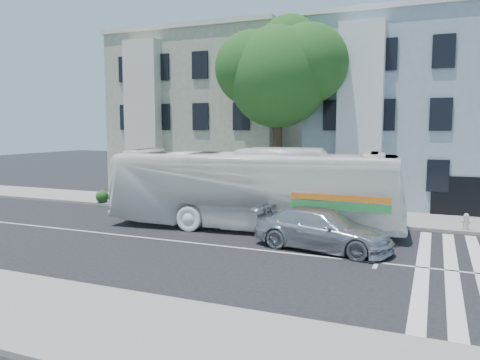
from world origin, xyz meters
The scene contains 11 objects.
ground centered at (0.00, 0.00, 0.00)m, with size 120.00×120.00×0.00m, color black.
sidewalk_far centered at (0.00, 8.00, 0.07)m, with size 80.00×4.00×0.15m, color gray.
sidewalk_near centered at (0.00, -8.00, 0.07)m, with size 80.00×4.00×0.15m, color gray.
building_left centered at (-7.00, 15.00, 5.50)m, with size 12.00×10.00×11.00m, color gray.
building_right centered at (7.00, 15.00, 5.50)m, with size 12.00×10.00×11.00m, color #8899A2.
street_tree centered at (0.06, 8.74, 7.83)m, with size 7.30×5.90×11.10m.
bus centered at (0.45, 3.54, 1.89)m, with size 13.58×3.18×3.78m, color white.
sedan centered at (4.30, 1.12, 0.79)m, with size 5.42×2.20×1.57m, color #B9BBC1.
hedge centered at (-6.28, 6.30, 0.50)m, with size 8.50×0.84×0.70m, color #29531B, non-canonical shape.
traffic_signal centered at (2.00, 5.94, 2.43)m, with size 0.37×0.51×3.76m.
fire_hydrant centered at (9.63, 6.30, 0.54)m, with size 0.42×0.25×0.76m.
Camera 1 is at (8.24, -16.60, 4.74)m, focal length 35.00 mm.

